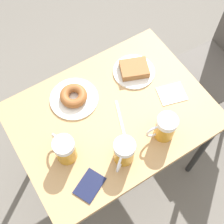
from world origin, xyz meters
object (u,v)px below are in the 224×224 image
Objects in this scene: napkin_folded at (172,94)px; plate_with_donut at (74,97)px; beer_mug_center at (124,152)px; fork at (120,118)px; beer_mug_right at (65,149)px; plate_with_cake at (134,70)px; beer_mug_left at (165,127)px; passport_near_edge at (90,185)px.

plate_with_donut is at bearing -118.55° from napkin_folded.
beer_mug_center is 0.21m from fork.
plate_with_donut is at bearing -174.07° from beer_mug_center.
beer_mug_right reaches higher than fork.
plate_with_donut is at bearing -93.78° from plate_with_cake.
beer_mug_right reaches higher than plate_with_donut.
beer_mug_left is (0.37, 0.25, 0.05)m from plate_with_donut.
plate_with_donut is (-0.02, -0.33, 0.00)m from plate_with_cake.
beer_mug_left is 0.41m from passport_near_edge.
fork is (-0.17, -0.12, -0.07)m from beer_mug_left.
beer_mug_center is at bearing 5.93° from plate_with_donut.
napkin_folded is (-0.15, 0.38, -0.07)m from beer_mug_center.
fork is (-0.03, 0.30, -0.07)m from beer_mug_right.
passport_near_edge is (0.18, -0.56, 0.00)m from napkin_folded.
plate_with_donut is at bearing -146.76° from fork.
passport_near_edge is at bearing -54.58° from fork.
beer_mug_left reaches higher than napkin_folded.
plate_with_donut is 0.43m from passport_near_edge.
fork is at bearing 33.24° from plate_with_donut.
beer_mug_left and beer_mug_center have the same top height.
fork is at bearing -47.72° from plate_with_cake.
beer_mug_right reaches higher than plate_with_cake.
beer_mug_left reaches higher than plate_with_donut.
beer_mug_center is 0.20m from passport_near_edge.
beer_mug_left is 0.92× the size of passport_near_edge.
plate_with_cake is at bearing 128.43° from passport_near_edge.
beer_mug_right reaches higher than passport_near_edge.
beer_mug_right is (-0.14, -0.20, 0.00)m from beer_mug_center.
plate_with_donut is at bearing 159.79° from passport_near_edge.
beer_mug_center is 0.92× the size of passport_near_edge.
beer_mug_center is (-0.00, -0.21, 0.00)m from beer_mug_left.
plate_with_cake is 1.38× the size of napkin_folded.
beer_mug_left is at bearing 33.92° from plate_with_donut.
plate_with_cake is at bearing 112.99° from beer_mug_right.
plate_with_cake is 1.49× the size of beer_mug_center.
beer_mug_right is at bearing -174.38° from passport_near_edge.
napkin_folded is at bearing 132.06° from beer_mug_left.
beer_mug_right is at bearing -108.81° from beer_mug_left.
plate_with_donut is 1.31× the size of fork.
plate_with_cake is at bearing 132.28° from fork.
fork is 1.17× the size of passport_near_edge.
fork is at bearing 95.73° from beer_mug_right.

